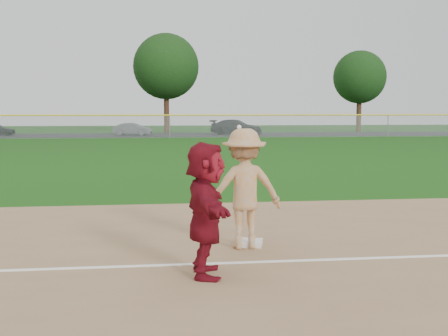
{
  "coord_description": "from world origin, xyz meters",
  "views": [
    {
      "loc": [
        -1.36,
        -9.41,
        2.44
      ],
      "look_at": [
        0.0,
        1.5,
        1.3
      ],
      "focal_mm": 45.0,
      "sensor_mm": 36.0,
      "label": 1
    }
  ],
  "objects": [
    {
      "name": "foul_line",
      "position": [
        0.0,
        -0.8,
        0.03
      ],
      "size": [
        60.0,
        0.1,
        0.01
      ],
      "primitive_type": "cube",
      "color": "white",
      "rests_on": "infield_dirt"
    },
    {
      "name": "parking_asphalt",
      "position": [
        0.0,
        46.0,
        0.01
      ],
      "size": [
        120.0,
        10.0,
        0.01
      ],
      "primitive_type": "cube",
      "color": "black",
      "rests_on": "ground"
    },
    {
      "name": "ground",
      "position": [
        0.0,
        0.0,
        0.0
      ],
      "size": [
        160.0,
        160.0,
        0.0
      ],
      "primitive_type": "plane",
      "color": "#16480E",
      "rests_on": "ground"
    },
    {
      "name": "base_runner",
      "position": [
        -0.63,
        -1.4,
        1.0
      ],
      "size": [
        0.66,
        1.85,
        1.97
      ],
      "primitive_type": "imported",
      "rotation": [
        0.0,
        0.0,
        1.53
      ],
      "color": "maroon",
      "rests_on": "infield_dirt"
    },
    {
      "name": "outfield_fence",
      "position": [
        0.0,
        40.0,
        1.96
      ],
      "size": [
        110.0,
        0.12,
        110.0
      ],
      "color": "#999EA0",
      "rests_on": "ground"
    },
    {
      "name": "first_base_play",
      "position": [
        0.19,
        0.19,
        1.07
      ],
      "size": [
        1.41,
        0.88,
        2.16
      ],
      "color": "#A4A3A6",
      "rests_on": "infield_dirt"
    },
    {
      "name": "car_mid",
      "position": [
        -3.44,
        45.7,
        0.61
      ],
      "size": [
        3.81,
        2.04,
        1.19
      ],
      "primitive_type": "imported",
      "rotation": [
        0.0,
        0.0,
        1.35
      ],
      "color": "#5A5D62",
      "rests_on": "parking_asphalt"
    },
    {
      "name": "tree_3",
      "position": [
        22.0,
        52.8,
        6.16
      ],
      "size": [
        6.0,
        6.0,
        9.19
      ],
      "color": "#392414",
      "rests_on": "ground"
    },
    {
      "name": "first_base",
      "position": [
        0.33,
        0.32,
        0.07
      ],
      "size": [
        0.52,
        0.52,
        0.1
      ],
      "primitive_type": "cube",
      "rotation": [
        0.0,
        0.0,
        -0.26
      ],
      "color": "white",
      "rests_on": "infield_dirt"
    },
    {
      "name": "car_right",
      "position": [
        6.78,
        46.01,
        0.75
      ],
      "size": [
        5.53,
        3.76,
        1.49
      ],
      "primitive_type": "imported",
      "rotation": [
        0.0,
        0.0,
        1.21
      ],
      "color": "black",
      "rests_on": "parking_asphalt"
    },
    {
      "name": "tree_2",
      "position": [
        0.0,
        51.5,
        7.06
      ],
      "size": [
        7.0,
        7.0,
        10.58
      ],
      "color": "#382014",
      "rests_on": "ground"
    }
  ]
}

